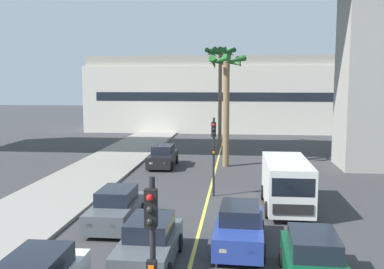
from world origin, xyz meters
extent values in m
cube|color=gray|center=(-8.00, 16.00, 0.07)|extent=(4.80, 80.00, 0.15)
cube|color=#DBCC4C|center=(0.00, 24.00, 0.00)|extent=(0.14, 56.00, 0.01)
cube|color=gray|center=(10.07, 31.55, 7.30)|extent=(2.80, 4.40, 14.60)
cube|color=beige|center=(0.00, 54.51, 3.96)|extent=(33.91, 8.00, 7.93)
cube|color=#9C998D|center=(0.00, 54.51, 8.53)|extent=(33.23, 7.20, 1.20)
cube|color=black|center=(0.00, 50.49, 4.36)|extent=(30.52, 0.04, 1.00)
cube|color=#4C5156|center=(-3.57, 17.25, 0.58)|extent=(1.70, 4.10, 0.80)
cube|color=black|center=(-3.57, 17.40, 1.26)|extent=(1.40, 2.05, 0.60)
cube|color=#F2EDCC|center=(-3.10, 15.24, 0.63)|extent=(0.24, 0.08, 0.14)
cube|color=#F2EDCC|center=(-4.04, 15.24, 0.63)|extent=(0.24, 0.08, 0.14)
cylinder|color=black|center=(-2.76, 15.98, 0.32)|extent=(0.22, 0.64, 0.64)
cylinder|color=black|center=(-4.38, 15.98, 0.32)|extent=(0.22, 0.64, 0.64)
cylinder|color=black|center=(-2.76, 18.52, 0.32)|extent=(0.22, 0.64, 0.64)
cylinder|color=black|center=(-4.38, 18.52, 0.32)|extent=(0.22, 0.64, 0.64)
cube|color=#0C4728|center=(3.81, 12.39, 0.58)|extent=(1.83, 4.15, 0.80)
cube|color=black|center=(3.81, 12.54, 1.26)|extent=(1.46, 2.09, 0.60)
cylinder|color=black|center=(4.66, 13.64, 0.32)|extent=(0.24, 0.65, 0.64)
cylinder|color=black|center=(3.04, 13.69, 0.32)|extent=(0.24, 0.65, 0.64)
cube|color=black|center=(-3.74, 10.20, 1.26)|extent=(1.43, 2.07, 0.60)
cube|color=black|center=(-3.81, 30.23, 0.58)|extent=(1.73, 4.11, 0.80)
cube|color=black|center=(-3.81, 30.38, 1.26)|extent=(1.41, 2.06, 0.60)
cube|color=#F2EDCC|center=(-3.33, 28.22, 0.63)|extent=(0.24, 0.08, 0.14)
cube|color=#F2EDCC|center=(-4.27, 28.21, 0.63)|extent=(0.24, 0.08, 0.14)
cylinder|color=black|center=(-2.99, 28.96, 0.32)|extent=(0.22, 0.64, 0.64)
cylinder|color=black|center=(-4.61, 28.95, 0.32)|extent=(0.22, 0.64, 0.64)
cylinder|color=black|center=(-3.01, 31.50, 0.32)|extent=(0.22, 0.64, 0.64)
cylinder|color=black|center=(-4.63, 31.49, 0.32)|extent=(0.22, 0.64, 0.64)
cube|color=#4C5156|center=(-1.36, 13.38, 0.58)|extent=(1.71, 4.11, 0.80)
cube|color=black|center=(-1.36, 13.53, 1.26)|extent=(1.40, 2.06, 0.60)
cylinder|color=black|center=(-0.55, 14.65, 0.32)|extent=(0.22, 0.64, 0.64)
cylinder|color=black|center=(-2.16, 14.66, 0.32)|extent=(0.22, 0.64, 0.64)
cube|color=navy|center=(1.62, 15.28, 0.58)|extent=(1.85, 4.16, 0.80)
cube|color=black|center=(1.62, 15.43, 1.26)|extent=(1.47, 2.10, 0.60)
cube|color=#F2EDCC|center=(2.01, 13.25, 0.63)|extent=(0.24, 0.09, 0.14)
cube|color=#F2EDCC|center=(1.08, 13.28, 0.63)|extent=(0.24, 0.09, 0.14)
cylinder|color=black|center=(2.38, 13.98, 0.32)|extent=(0.24, 0.65, 0.64)
cylinder|color=black|center=(0.76, 14.04, 0.32)|extent=(0.24, 0.65, 0.64)
cylinder|color=black|center=(2.47, 16.52, 0.32)|extent=(0.24, 0.65, 0.64)
cylinder|color=black|center=(0.86, 16.58, 0.32)|extent=(0.24, 0.65, 0.64)
cube|color=silver|center=(3.85, 20.47, 1.31)|extent=(2.02, 5.21, 2.10)
cube|color=black|center=(3.86, 17.91, 1.66)|extent=(1.80, 0.09, 0.80)
cube|color=black|center=(3.86, 17.85, 0.73)|extent=(1.70, 0.07, 0.44)
cylinder|color=black|center=(4.80, 18.91, 0.38)|extent=(0.26, 0.76, 0.76)
cylinder|color=black|center=(2.90, 18.90, 0.38)|extent=(0.26, 0.76, 0.76)
cylinder|color=black|center=(4.79, 22.03, 0.38)|extent=(0.26, 0.76, 0.76)
cylinder|color=black|center=(2.89, 22.02, 0.38)|extent=(0.26, 0.76, 0.76)
cube|color=black|center=(-0.16, 7.81, 3.60)|extent=(0.24, 0.20, 0.76)
sphere|color=red|center=(-0.16, 7.71, 3.84)|extent=(0.14, 0.14, 0.14)
sphere|color=black|center=(-0.16, 7.71, 3.60)|extent=(0.14, 0.14, 0.14)
sphere|color=black|center=(-0.16, 7.71, 3.36)|extent=(0.14, 0.14, 0.14)
cube|color=black|center=(-0.16, 7.83, 2.40)|extent=(0.20, 0.16, 0.24)
cube|color=orange|center=(-0.16, 7.75, 2.40)|extent=(0.12, 0.03, 0.12)
cylinder|color=black|center=(0.26, 22.47, 2.10)|extent=(0.12, 0.12, 4.20)
cube|color=black|center=(0.26, 22.33, 3.60)|extent=(0.24, 0.20, 0.76)
sphere|color=red|center=(0.26, 22.23, 3.84)|extent=(0.14, 0.14, 0.14)
sphere|color=black|center=(0.26, 22.23, 3.60)|extent=(0.14, 0.14, 0.14)
sphere|color=black|center=(0.26, 22.23, 3.36)|extent=(0.14, 0.14, 0.14)
cube|color=black|center=(0.26, 22.35, 2.40)|extent=(0.20, 0.16, 0.24)
cube|color=orange|center=(0.26, 22.27, 2.40)|extent=(0.12, 0.03, 0.12)
cylinder|color=brown|center=(-0.15, 40.36, 4.41)|extent=(0.33, 0.33, 8.82)
sphere|color=#236028|center=(-0.15, 40.36, 8.97)|extent=(0.60, 0.60, 0.60)
cone|color=#236028|center=(0.77, 40.39, 8.62)|extent=(0.51, 1.90, 1.07)
cone|color=#236028|center=(0.42, 41.09, 8.72)|extent=(1.77, 1.51, 0.90)
cone|color=#236028|center=(-0.35, 41.26, 8.69)|extent=(1.95, 0.84, 0.96)
cone|color=#236028|center=(-0.96, 40.81, 8.69)|extent=(1.31, 1.87, 0.95)
cone|color=#236028|center=(-0.98, 39.94, 8.74)|extent=(1.25, 1.90, 0.87)
cone|color=#236028|center=(-0.44, 39.48, 8.68)|extent=(1.94, 1.01, 0.96)
cone|color=#236028|center=(0.50, 39.70, 8.72)|extent=(1.66, 1.66, 0.89)
cylinder|color=brown|center=(0.67, 30.90, 3.79)|extent=(0.45, 0.45, 7.57)
sphere|color=#236028|center=(0.67, 30.90, 7.72)|extent=(0.60, 0.60, 0.60)
cone|color=#236028|center=(1.57, 30.99, 7.39)|extent=(0.63, 1.88, 1.04)
cone|color=#236028|center=(1.01, 31.74, 7.44)|extent=(1.88, 1.09, 0.96)
cone|color=#236028|center=(0.21, 31.67, 7.44)|extent=(1.81, 1.33, 0.97)
cone|color=#236028|center=(-0.22, 30.95, 7.35)|extent=(0.55, 1.86, 1.09)
cone|color=#236028|center=(0.14, 30.17, 7.51)|extent=(1.75, 1.46, 0.84)
cone|color=#236028|center=(1.22, 30.18, 7.52)|extent=(1.74, 1.47, 0.82)
camera|label=1|loc=(1.51, -0.42, 6.05)|focal=41.15mm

